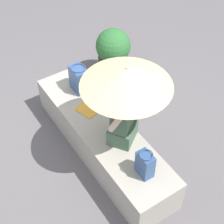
{
  "coord_description": "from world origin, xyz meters",
  "views": [
    {
      "loc": [
        2.58,
        -1.54,
        3.81
      ],
      "look_at": [
        0.15,
        0.05,
        0.84
      ],
      "focal_mm": 57.7,
      "sensor_mm": 36.0,
      "label": 1
    }
  ],
  "objects_px": {
    "person_seated": "(123,116)",
    "planter_near": "(113,53)",
    "handbag_black": "(79,79)",
    "parasol": "(127,77)",
    "magazine": "(87,110)",
    "tote_bag_canvas": "(145,164)"
  },
  "relations": [
    {
      "from": "parasol",
      "to": "magazine",
      "type": "bearing_deg",
      "value": -166.12
    },
    {
      "from": "tote_bag_canvas",
      "to": "planter_near",
      "type": "height_order",
      "value": "planter_near"
    },
    {
      "from": "person_seated",
      "to": "parasol",
      "type": "xyz_separation_m",
      "value": [
        -0.02,
        0.04,
        0.54
      ]
    },
    {
      "from": "tote_bag_canvas",
      "to": "magazine",
      "type": "height_order",
      "value": "tote_bag_canvas"
    },
    {
      "from": "person_seated",
      "to": "planter_near",
      "type": "relative_size",
      "value": 1.07
    },
    {
      "from": "tote_bag_canvas",
      "to": "person_seated",
      "type": "bearing_deg",
      "value": 171.53
    },
    {
      "from": "magazine",
      "to": "handbag_black",
      "type": "bearing_deg",
      "value": 145.66
    },
    {
      "from": "parasol",
      "to": "magazine",
      "type": "relative_size",
      "value": 3.81
    },
    {
      "from": "handbag_black",
      "to": "person_seated",
      "type": "bearing_deg",
      "value": -0.6
    },
    {
      "from": "handbag_black",
      "to": "parasol",
      "type": "bearing_deg",
      "value": 1.78
    },
    {
      "from": "handbag_black",
      "to": "planter_near",
      "type": "distance_m",
      "value": 1.05
    },
    {
      "from": "tote_bag_canvas",
      "to": "parasol",
      "type": "bearing_deg",
      "value": 167.55
    },
    {
      "from": "person_seated",
      "to": "planter_near",
      "type": "distance_m",
      "value": 1.85
    },
    {
      "from": "planter_near",
      "to": "tote_bag_canvas",
      "type": "bearing_deg",
      "value": -24.86
    },
    {
      "from": "person_seated",
      "to": "handbag_black",
      "type": "distance_m",
      "value": 1.07
    },
    {
      "from": "person_seated",
      "to": "tote_bag_canvas",
      "type": "height_order",
      "value": "person_seated"
    },
    {
      "from": "planter_near",
      "to": "parasol",
      "type": "bearing_deg",
      "value": -28.91
    },
    {
      "from": "parasol",
      "to": "person_seated",
      "type": "bearing_deg",
      "value": -68.27
    },
    {
      "from": "parasol",
      "to": "planter_near",
      "type": "bearing_deg",
      "value": 151.09
    },
    {
      "from": "person_seated",
      "to": "handbag_black",
      "type": "relative_size",
      "value": 2.39
    },
    {
      "from": "handbag_black",
      "to": "planter_near",
      "type": "xyz_separation_m",
      "value": [
        -0.51,
        0.88,
        -0.24
      ]
    },
    {
      "from": "planter_near",
      "to": "person_seated",
      "type": "bearing_deg",
      "value": -29.85
    }
  ]
}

